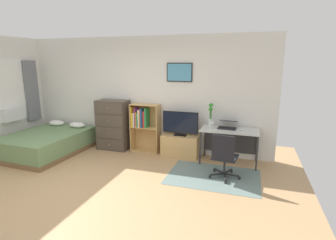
# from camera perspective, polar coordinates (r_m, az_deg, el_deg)

# --- Properties ---
(ground_plane) EXTENTS (7.20, 7.20, 0.00)m
(ground_plane) POSITION_cam_1_polar(r_m,az_deg,el_deg) (4.70, -17.34, -14.83)
(ground_plane) COLOR tan
(wall_back_with_posters) EXTENTS (6.12, 0.09, 2.70)m
(wall_back_with_posters) POSITION_cam_1_polar(r_m,az_deg,el_deg) (6.35, -5.42, 5.63)
(wall_back_with_posters) COLOR silver
(wall_back_with_posters) RESTS_ON ground_plane
(area_rug) EXTENTS (1.70, 1.20, 0.01)m
(area_rug) POSITION_cam_1_polar(r_m,az_deg,el_deg) (5.11, 9.84, -12.02)
(area_rug) COLOR slate
(area_rug) RESTS_ON ground_plane
(bed) EXTENTS (1.56, 1.99, 0.61)m
(bed) POSITION_cam_1_polar(r_m,az_deg,el_deg) (6.84, -24.85, -4.47)
(bed) COLOR brown
(bed) RESTS_ON ground_plane
(dresser) EXTENTS (0.76, 0.46, 1.21)m
(dresser) POSITION_cam_1_polar(r_m,az_deg,el_deg) (6.55, -11.86, -1.02)
(dresser) COLOR #4C4238
(dresser) RESTS_ON ground_plane
(bookshelf) EXTENTS (0.69, 0.30, 1.15)m
(bookshelf) POSITION_cam_1_polar(r_m,az_deg,el_deg) (6.25, -5.46, -0.71)
(bookshelf) COLOR tan
(bookshelf) RESTS_ON ground_plane
(tv_stand) EXTENTS (0.84, 0.41, 0.49)m
(tv_stand) POSITION_cam_1_polar(r_m,az_deg,el_deg) (6.02, 2.71, -5.54)
(tv_stand) COLOR tan
(tv_stand) RESTS_ON ground_plane
(television) EXTENTS (0.81, 0.16, 0.55)m
(television) POSITION_cam_1_polar(r_m,az_deg,el_deg) (5.86, 2.70, -0.80)
(television) COLOR black
(television) RESTS_ON tv_stand
(desk) EXTENTS (1.19, 0.61, 0.74)m
(desk) POSITION_cam_1_polar(r_m,az_deg,el_deg) (5.72, 13.34, -3.08)
(desk) COLOR silver
(desk) RESTS_ON ground_plane
(office_chair) EXTENTS (0.57, 0.58, 0.86)m
(office_chair) POSITION_cam_1_polar(r_m,az_deg,el_deg) (4.89, 12.12, -7.55)
(office_chair) COLOR #232326
(office_chair) RESTS_ON ground_plane
(laptop) EXTENTS (0.41, 0.44, 0.17)m
(laptop) POSITION_cam_1_polar(r_m,az_deg,el_deg) (5.71, 12.88, -1.03)
(laptop) COLOR #333338
(laptop) RESTS_ON desk
(computer_mouse) EXTENTS (0.06, 0.10, 0.03)m
(computer_mouse) POSITION_cam_1_polar(r_m,az_deg,el_deg) (5.58, 15.57, -2.01)
(computer_mouse) COLOR silver
(computer_mouse) RESTS_ON desk
(bamboo_vase) EXTENTS (0.10, 0.09, 0.50)m
(bamboo_vase) POSITION_cam_1_polar(r_m,az_deg,el_deg) (5.77, 9.27, 1.31)
(bamboo_vase) COLOR silver
(bamboo_vase) RESTS_ON desk
(wine_glass) EXTENTS (0.07, 0.07, 0.18)m
(wine_glass) POSITION_cam_1_polar(r_m,az_deg,el_deg) (5.56, 9.69, -0.51)
(wine_glass) COLOR silver
(wine_glass) RESTS_ON desk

